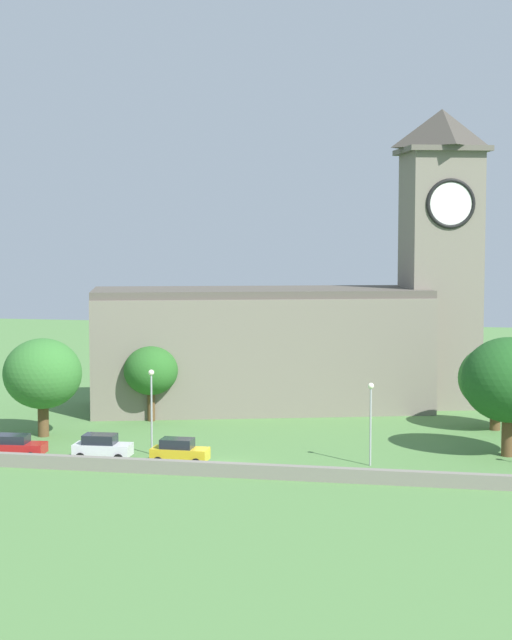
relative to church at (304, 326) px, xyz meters
name	(u,v)px	position (x,y,z in m)	size (l,w,h in m)	color
ground_plane	(259,427)	(-2.21, -11.01, -7.81)	(200.00, 200.00, 0.00)	#517F42
church	(304,326)	(0.00, 0.00, 0.00)	(38.01, 19.92, 28.29)	slate
quay_barrier	(208,469)	(-2.21, -29.13, -7.32)	(52.51, 0.70, 0.96)	gray
car_red	(13,446)	(-17.93, -26.18, -6.95)	(4.92, 2.56, 1.68)	red
car_white	(102,447)	(-11.05, -25.85, -6.84)	(4.29, 2.35, 1.92)	silver
car_yellow	(179,451)	(-5.10, -26.11, -6.86)	(4.10, 2.06, 1.88)	gold
streetlamp_west_mid	(151,397)	(-8.06, -23.18, -3.46)	(0.44, 0.44, 6.43)	#9EA0A5
streetlamp_central	(371,409)	(8.44, -23.79, -3.72)	(0.44, 0.44, 5.99)	#9EA0A5
tree_by_tower	(496,379)	(17.59, -8.23, -3.42)	(6.32, 6.32, 7.26)	brown
tree_churchyard	(509,380)	(18.25, -18.56, -2.09)	(7.07, 7.07, 8.94)	brown
tree_riverside_east	(151,371)	(-12.18, -9.87, -3.35)	(4.79, 4.79, 6.65)	brown
tree_riverside_west	(43,374)	(-18.79, -18.32, -2.64)	(6.40, 6.40, 8.08)	brown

